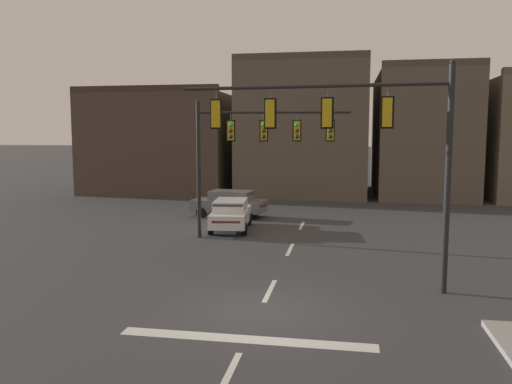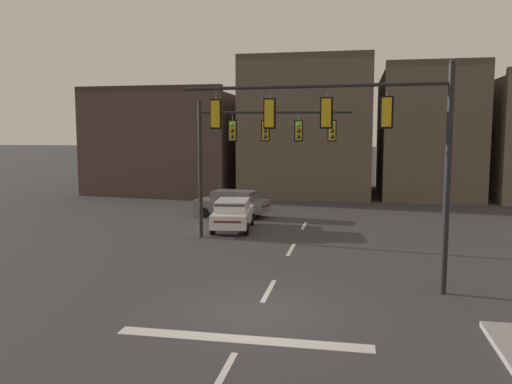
{
  "view_description": "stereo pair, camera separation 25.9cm",
  "coord_description": "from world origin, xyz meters",
  "px_view_note": "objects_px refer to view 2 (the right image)",
  "views": [
    {
      "loc": [
        2.34,
        -13.87,
        5.02
      ],
      "look_at": [
        -0.92,
        4.62,
        2.89
      ],
      "focal_mm": 35.93,
      "sensor_mm": 36.0,
      "label": 1
    },
    {
      "loc": [
        2.59,
        -13.82,
        5.02
      ],
      "look_at": [
        -0.92,
        4.62,
        2.89
      ],
      "focal_mm": 35.93,
      "sensor_mm": 36.0,
      "label": 2
    }
  ],
  "objects_px": {
    "car_lot_middle": "(233,214)",
    "signal_mast_far_side": "(253,142)",
    "car_lot_nearside": "(232,203)",
    "signal_mast_near_side": "(351,132)"
  },
  "relations": [
    {
      "from": "signal_mast_far_side",
      "to": "car_lot_nearside",
      "type": "xyz_separation_m",
      "value": [
        -2.46,
        6.01,
        -3.8
      ]
    },
    {
      "from": "signal_mast_near_side",
      "to": "signal_mast_far_side",
      "type": "relative_size",
      "value": 1.2
    },
    {
      "from": "signal_mast_far_side",
      "to": "signal_mast_near_side",
      "type": "bearing_deg",
      "value": -57.43
    },
    {
      "from": "signal_mast_far_side",
      "to": "car_lot_nearside",
      "type": "height_order",
      "value": "signal_mast_far_side"
    },
    {
      "from": "car_lot_nearside",
      "to": "car_lot_middle",
      "type": "bearing_deg",
      "value": -76.13
    },
    {
      "from": "signal_mast_far_side",
      "to": "car_lot_middle",
      "type": "xyz_separation_m",
      "value": [
        -1.45,
        1.92,
        -3.8
      ]
    },
    {
      "from": "car_lot_nearside",
      "to": "signal_mast_near_side",
      "type": "bearing_deg",
      "value": -61.89
    },
    {
      "from": "signal_mast_near_side",
      "to": "car_lot_nearside",
      "type": "distance_m",
      "value": 15.6
    },
    {
      "from": "car_lot_middle",
      "to": "signal_mast_far_side",
      "type": "bearing_deg",
      "value": -52.98
    },
    {
      "from": "signal_mast_near_side",
      "to": "car_lot_nearside",
      "type": "bearing_deg",
      "value": 118.11
    }
  ]
}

